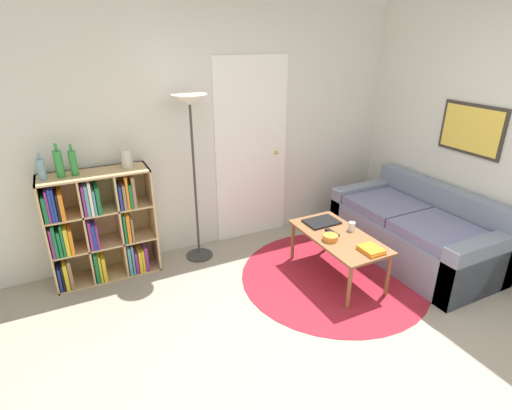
{
  "coord_description": "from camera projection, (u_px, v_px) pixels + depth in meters",
  "views": [
    {
      "loc": [
        -1.52,
        -1.53,
        2.2
      ],
      "look_at": [
        -0.12,
        1.28,
        0.85
      ],
      "focal_mm": 28.0,
      "sensor_mm": 36.0,
      "label": 1
    }
  ],
  "objects": [
    {
      "name": "ground_plane",
      "position": [
        354.0,
        381.0,
        2.75
      ],
      "size": [
        14.0,
        14.0,
        0.0
      ],
      "primitive_type": "plane",
      "color": "gray"
    },
    {
      "name": "wall_back",
      "position": [
        222.0,
        128.0,
        4.19
      ],
      "size": [
        7.13,
        0.11,
        2.6
      ],
      "color": "silver",
      "rests_on": "ground_plane"
    },
    {
      "name": "wall_right",
      "position": [
        456.0,
        130.0,
        4.05
      ],
      "size": [
        0.08,
        5.33,
        2.6
      ],
      "color": "silver",
      "rests_on": "ground_plane"
    },
    {
      "name": "rug",
      "position": [
        333.0,
        276.0,
        3.94
      ],
      "size": [
        1.81,
        1.81,
        0.01
      ],
      "color": "maroon",
      "rests_on": "ground_plane"
    },
    {
      "name": "bookshelf",
      "position": [
        98.0,
        227.0,
        3.75
      ],
      "size": [
        0.96,
        0.34,
        1.06
      ],
      "color": "tan",
      "rests_on": "ground_plane"
    },
    {
      "name": "floor_lamp",
      "position": [
        191.0,
        122.0,
        3.73
      ],
      "size": [
        0.33,
        0.33,
        1.7
      ],
      "color": "#333333",
      "rests_on": "ground_plane"
    },
    {
      "name": "couch",
      "position": [
        417.0,
        232.0,
        4.2
      ],
      "size": [
        0.87,
        1.7,
        0.76
      ],
      "color": "gray",
      "rests_on": "ground_plane"
    },
    {
      "name": "coffee_table",
      "position": [
        338.0,
        240.0,
        3.79
      ],
      "size": [
        0.52,
        1.01,
        0.45
      ],
      "color": "brown",
      "rests_on": "ground_plane"
    },
    {
      "name": "laptop",
      "position": [
        322.0,
        222.0,
        4.02
      ],
      "size": [
        0.34,
        0.24,
        0.02
      ],
      "color": "black",
      "rests_on": "coffee_table"
    },
    {
      "name": "bowl",
      "position": [
        330.0,
        238.0,
        3.68
      ],
      "size": [
        0.14,
        0.14,
        0.05
      ],
      "color": "orange",
      "rests_on": "coffee_table"
    },
    {
      "name": "book_stack_on_table",
      "position": [
        371.0,
        250.0,
        3.48
      ],
      "size": [
        0.17,
        0.21,
        0.04
      ],
      "color": "orange",
      "rests_on": "coffee_table"
    },
    {
      "name": "cup",
      "position": [
        352.0,
        226.0,
        3.85
      ],
      "size": [
        0.07,
        0.07,
        0.09
      ],
      "color": "white",
      "rests_on": "coffee_table"
    },
    {
      "name": "remote",
      "position": [
        332.0,
        233.0,
        3.8
      ],
      "size": [
        0.06,
        0.17,
        0.02
      ],
      "color": "black",
      "rests_on": "coffee_table"
    },
    {
      "name": "bottle_left",
      "position": [
        41.0,
        169.0,
        3.34
      ],
      "size": [
        0.07,
        0.07,
        0.23
      ],
      "color": "#6B93A3",
      "rests_on": "bookshelf"
    },
    {
      "name": "bottle_middle",
      "position": [
        59.0,
        164.0,
        3.39
      ],
      "size": [
        0.07,
        0.07,
        0.29
      ],
      "color": "#2D8438",
      "rests_on": "bookshelf"
    },
    {
      "name": "bottle_right",
      "position": [
        73.0,
        163.0,
        3.45
      ],
      "size": [
        0.06,
        0.06,
        0.27
      ],
      "color": "#2D8438",
      "rests_on": "bookshelf"
    },
    {
      "name": "vase_on_shelf",
      "position": [
        127.0,
        159.0,
        3.65
      ],
      "size": [
        0.1,
        0.1,
        0.18
      ],
      "color": "#B7B2A8",
      "rests_on": "bookshelf"
    }
  ]
}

